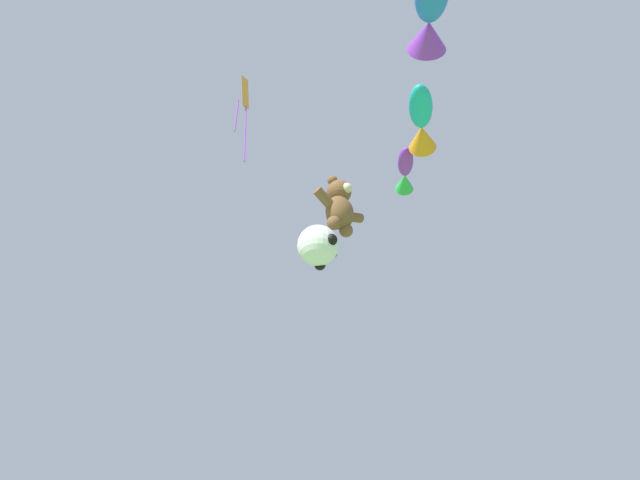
% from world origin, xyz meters
% --- Properties ---
extents(teddy_bear_kite, '(1.64, 0.72, 1.67)m').
position_xyz_m(teddy_bear_kite, '(-0.35, 5.69, 9.09)').
color(teddy_bear_kite, brown).
extents(soccer_ball_kite, '(1.05, 1.04, 0.97)m').
position_xyz_m(soccer_ball_kite, '(-0.86, 5.91, 7.73)').
color(soccer_ball_kite, white).
extents(fish_kite_violet, '(1.68, 1.53, 0.58)m').
position_xyz_m(fish_kite_violet, '(2.32, 5.39, 11.86)').
color(fish_kite_violet, purple).
extents(fish_kite_teal, '(2.15, 1.78, 0.77)m').
position_xyz_m(fish_kite_teal, '(0.90, 3.75, 11.59)').
color(fish_kite_teal, '#19ADB2').
extents(fish_kite_cobalt, '(2.04, 1.94, 0.94)m').
position_xyz_m(fish_kite_cobalt, '(-1.25, 1.88, 11.88)').
color(fish_kite_cobalt, blue).
extents(diamond_kite, '(0.76, 0.72, 2.97)m').
position_xyz_m(diamond_kite, '(-3.09, 6.26, 11.28)').
color(diamond_kite, orange).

